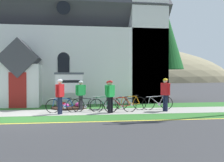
# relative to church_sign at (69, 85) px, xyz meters

# --- Properties ---
(ground) EXTENTS (140.00, 140.00, 0.00)m
(ground) POSITION_rel_church_sign_xyz_m (-1.73, -0.01, -1.38)
(ground) COLOR #333335
(sidewalk_slab) EXTENTS (32.00, 2.42, 0.01)m
(sidewalk_slab) POSITION_rel_church_sign_xyz_m (-0.38, -2.04, -1.37)
(sidewalk_slab) COLOR #99968E
(sidewalk_slab) RESTS_ON ground
(grass_verge) EXTENTS (32.00, 1.75, 0.01)m
(grass_verge) POSITION_rel_church_sign_xyz_m (-0.38, -4.12, -1.37)
(grass_verge) COLOR #2D6628
(grass_verge) RESTS_ON ground
(church_lawn) EXTENTS (24.00, 2.68, 0.01)m
(church_lawn) POSITION_rel_church_sign_xyz_m (-0.38, 0.50, -1.37)
(church_lawn) COLOR #2D6628
(church_lawn) RESTS_ON ground
(curb_paint_stripe) EXTENTS (28.00, 0.16, 0.01)m
(curb_paint_stripe) POSITION_rel_church_sign_xyz_m (-0.38, -5.15, -1.37)
(curb_paint_stripe) COLOR yellow
(curb_paint_stripe) RESTS_ON ground
(church_building) EXTENTS (14.94, 11.73, 14.34)m
(church_building) POSITION_rel_church_sign_xyz_m (-0.04, 6.53, 3.51)
(church_building) COLOR white
(church_building) RESTS_ON ground
(church_sign) EXTENTS (1.74, 0.24, 2.09)m
(church_sign) POSITION_rel_church_sign_xyz_m (0.00, 0.00, 0.00)
(church_sign) COLOR #474C56
(church_sign) RESTS_ON ground
(flower_bed) EXTENTS (2.05, 2.05, 0.34)m
(flower_bed) POSITION_rel_church_sign_xyz_m (0.00, -0.37, -1.30)
(flower_bed) COLOR #382319
(flower_bed) RESTS_ON ground
(bicycle_white) EXTENTS (1.73, 0.08, 0.84)m
(bicycle_white) POSITION_rel_church_sign_xyz_m (2.67, -2.41, -1.00)
(bicycle_white) COLOR black
(bicycle_white) RESTS_ON ground
(bicycle_silver) EXTENTS (1.64, 0.64, 0.79)m
(bicycle_silver) POSITION_rel_church_sign_xyz_m (0.96, -2.07, -1.01)
(bicycle_silver) COLOR black
(bicycle_silver) RESTS_ON ground
(bicycle_red) EXTENTS (1.69, 0.59, 0.83)m
(bicycle_red) POSITION_rel_church_sign_xyz_m (3.42, -1.42, -1.00)
(bicycle_red) COLOR black
(bicycle_red) RESTS_ON ground
(bicycle_black) EXTENTS (1.81, 0.12, 0.85)m
(bicycle_black) POSITION_rel_church_sign_xyz_m (4.92, -1.64, -0.99)
(bicycle_black) COLOR black
(bicycle_black) RESTS_ON ground
(bicycle_yellow) EXTENTS (1.76, 0.15, 0.81)m
(bicycle_yellow) POSITION_rel_church_sign_xyz_m (1.92, -1.57, -1.00)
(bicycle_yellow) COLOR black
(bicycle_yellow) RESTS_ON ground
(bicycle_green) EXTENTS (1.74, 0.16, 0.78)m
(bicycle_green) POSITION_rel_church_sign_xyz_m (-0.27, -2.14, -1.01)
(bicycle_green) COLOR black
(bicycle_green) RESTS_ON ground
(cyclist_in_blue_jersey) EXTENTS (0.37, 0.66, 1.60)m
(cyclist_in_blue_jersey) POSITION_rel_church_sign_xyz_m (2.22, -1.02, -0.45)
(cyclist_in_blue_jersey) COLOR #2D2D33
(cyclist_in_blue_jersey) RESTS_ON ground
(cyclist_in_orange_jersey) EXTENTS (0.57, 0.45, 1.61)m
(cyclist_in_orange_jersey) POSITION_rel_church_sign_xyz_m (0.66, -1.12, -0.44)
(cyclist_in_orange_jersey) COLOR #2D2D33
(cyclist_in_orange_jersey) RESTS_ON ground
(cyclist_in_white_jersey) EXTENTS (0.41, 0.73, 1.75)m
(cyclist_in_white_jersey) POSITION_rel_church_sign_xyz_m (5.08, -2.44, -0.34)
(cyclist_in_white_jersey) COLOR #191E38
(cyclist_in_white_jersey) RESTS_ON ground
(cyclist_in_green_jersey) EXTENTS (0.41, 0.64, 1.72)m
(cyclist_in_green_jersey) POSITION_rel_church_sign_xyz_m (-0.39, -2.77, -0.36)
(cyclist_in_green_jersey) COLOR #191E38
(cyclist_in_green_jersey) RESTS_ON ground
(cyclist_in_yellow_jersey) EXTENTS (0.52, 0.51, 1.66)m
(cyclist_in_yellow_jersey) POSITION_rel_church_sign_xyz_m (2.10, -2.71, -0.41)
(cyclist_in_yellow_jersey) COLOR black
(cyclist_in_yellow_jersey) RESTS_ON ground
(roadside_conifer) EXTENTS (2.83, 2.83, 7.26)m
(roadside_conifer) POSITION_rel_church_sign_xyz_m (7.37, 4.04, 3.43)
(roadside_conifer) COLOR #3D2D1E
(roadside_conifer) RESTS_ON ground
(distant_hill) EXTENTS (107.22, 46.09, 26.86)m
(distant_hill) POSITION_rel_church_sign_xyz_m (1.86, 74.07, -1.38)
(distant_hill) COLOR #847A5B
(distant_hill) RESTS_ON ground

